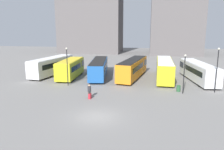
{
  "coord_description": "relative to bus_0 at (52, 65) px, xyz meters",
  "views": [
    {
      "loc": [
        4.73,
        -19.27,
        8.31
      ],
      "look_at": [
        -0.1,
        9.55,
        2.14
      ],
      "focal_mm": 35.0,
      "sensor_mm": 36.0,
      "label": 1
    }
  ],
  "objects": [
    {
      "name": "bus_2",
      "position": [
        8.85,
        -0.08,
        -0.13
      ],
      "size": [
        4.16,
        12.43,
        2.94
      ],
      "rotation": [
        0.0,
        0.0,
        1.71
      ],
      "color": "#1E56A3",
      "rests_on": "ground_plane"
    },
    {
      "name": "lamp_post_0",
      "position": [
        22.09,
        -8.7,
        1.33
      ],
      "size": [
        0.28,
        0.28,
        5.16
      ],
      "color": "black",
      "rests_on": "ground_plane"
    },
    {
      "name": "ground_plane",
      "position": [
        12.74,
        -18.11,
        -1.75
      ],
      "size": [
        160.0,
        160.0,
        0.0
      ],
      "primitive_type": "plane",
      "color": "slate"
    },
    {
      "name": "bus_0",
      "position": [
        0.0,
        0.0,
        0.0
      ],
      "size": [
        4.22,
        11.53,
        3.2
      ],
      "rotation": [
        0.0,
        0.0,
        1.41
      ],
      "color": "silver",
      "rests_on": "ground_plane"
    },
    {
      "name": "bus_4",
      "position": [
        20.22,
        -0.22,
        0.03
      ],
      "size": [
        2.94,
        12.21,
        3.27
      ],
      "rotation": [
        0.0,
        0.0,
        1.54
      ],
      "color": "gold",
      "rests_on": "ground_plane"
    },
    {
      "name": "lamp_post_2",
      "position": [
        5.7,
        -7.15,
        1.59
      ],
      "size": [
        0.28,
        0.28,
        5.68
      ],
      "color": "black",
      "rests_on": "ground_plane"
    },
    {
      "name": "bus_5",
      "position": [
        25.47,
        -0.79,
        -0.11
      ],
      "size": [
        4.22,
        12.08,
        3.0
      ],
      "rotation": [
        0.0,
        0.0,
        1.72
      ],
      "color": "silver",
      "rests_on": "ground_plane"
    },
    {
      "name": "traveler",
      "position": [
        10.44,
        -12.34,
        -0.76
      ],
      "size": [
        0.48,
        0.48,
        1.66
      ],
      "rotation": [
        0.0,
        0.0,
        1.43
      ],
      "color": "#4C3828",
      "rests_on": "ground_plane"
    },
    {
      "name": "suitcase",
      "position": [
        10.62,
        -12.82,
        -1.4
      ],
      "size": [
        0.32,
        0.43,
        0.98
      ],
      "rotation": [
        0.0,
        0.0,
        1.43
      ],
      "color": "#B7232D",
      "rests_on": "ground_plane"
    },
    {
      "name": "bus_1",
      "position": [
        4.16,
        -1.69,
        -0.07
      ],
      "size": [
        3.12,
        9.16,
        3.1
      ],
      "rotation": [
        0.0,
        0.0,
        1.63
      ],
      "color": "gold",
      "rests_on": "ground_plane"
    },
    {
      "name": "building_block_left",
      "position": [
        -3.14,
        40.85,
        13.67
      ],
      "size": [
        21.4,
        13.85,
        30.83
      ],
      "color": "#5B5656",
      "rests_on": "ground_plane"
    },
    {
      "name": "lamp_post_1",
      "position": [
        26.37,
        -7.44,
        1.75
      ],
      "size": [
        0.28,
        0.28,
        5.97
      ],
      "color": "black",
      "rests_on": "ground_plane"
    },
    {
      "name": "bus_3",
      "position": [
        14.89,
        0.03,
        -0.02
      ],
      "size": [
        4.56,
        12.66,
        3.17
      ],
      "rotation": [
        0.0,
        0.0,
        1.4
      ],
      "color": "orange",
      "rests_on": "ground_plane"
    },
    {
      "name": "building_block_right",
      "position": [
        26.01,
        40.85,
        12.78
      ],
      "size": [
        16.18,
        17.28,
        29.05
      ],
      "color": "#5B5656",
      "rests_on": "ground_plane"
    },
    {
      "name": "trash_bin",
      "position": [
        21.64,
        -7.78,
        -1.32
      ],
      "size": [
        0.52,
        0.52,
        0.85
      ],
      "color": "#285633",
      "rests_on": "ground_plane"
    }
  ]
}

